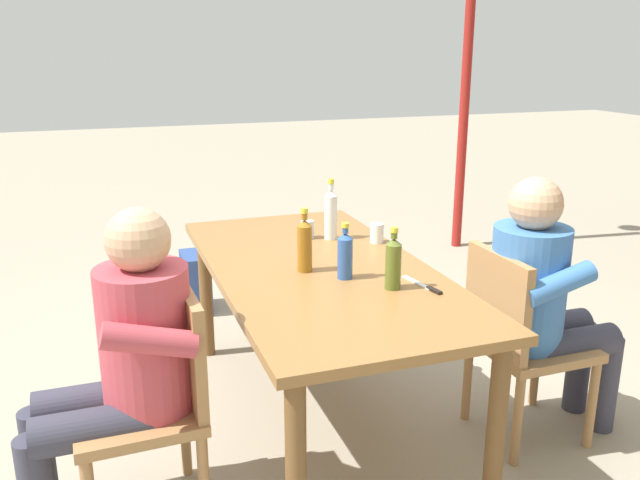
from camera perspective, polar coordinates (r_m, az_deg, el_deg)
The scene contains 15 objects.
ground_plane at distance 3.24m, azimuth 0.00°, elevation -15.02°, with size 24.00×24.00×0.00m, color gray.
dining_table at distance 2.94m, azimuth 0.00°, elevation -3.83°, with size 1.85×0.91×0.76m.
chair_near_right at distance 2.51m, azimuth -13.67°, elevation -12.72°, with size 0.46×0.46×0.87m.
chair_far_right at distance 3.00m, azimuth 16.63°, elevation -7.88°, with size 0.44×0.44×0.87m.
person_in_white_shirt at distance 2.42m, azimuth -16.54°, elevation -9.57°, with size 0.47×0.62×1.18m.
person_in_plaid_shirt at distance 3.00m, azimuth 18.59°, elevation -4.61°, with size 0.47×0.62×1.18m.
bottle_blue at distance 2.74m, azimuth 2.17°, elevation -1.26°, with size 0.06×0.06×0.24m.
bottle_amber at distance 2.82m, azimuth -1.33°, elevation -0.37°, with size 0.06×0.06×0.28m.
bottle_olive at distance 2.63m, azimuth 6.32°, elevation -1.93°, with size 0.06×0.06×0.25m.
bottle_clear at distance 3.29m, azimuth 0.94°, elevation 2.32°, with size 0.06×0.06×0.31m.
cup_steel at distance 3.32m, azimuth -1.10°, elevation 0.91°, with size 0.07×0.07×0.09m, color #B2B7BC.
cup_white at distance 3.26m, azimuth 4.91°, elevation 0.59°, with size 0.07×0.07×0.10m, color white.
table_knife at distance 2.70m, azimuth 8.98°, elevation -3.93°, with size 0.24×0.06×0.01m.
backpack_by_near_side at distance 4.44m, azimuth -10.77°, elevation -3.67°, with size 0.30×0.22×0.38m.
lamp_post at distance 5.68m, azimuth 12.86°, elevation 19.48°, with size 0.56×0.20×2.86m.
Camera 1 is at (2.61, -0.91, 1.69)m, focal length 37.18 mm.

